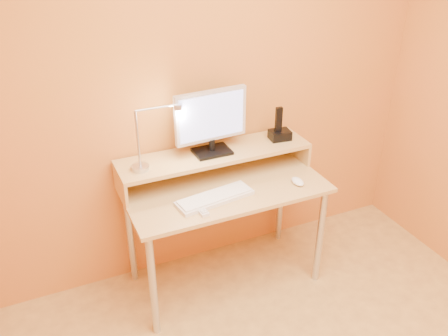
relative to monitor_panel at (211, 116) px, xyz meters
name	(u,v)px	position (x,y,z in m)	size (l,w,h in m)	color
wall_back	(203,85)	(0.02, 0.16, 0.13)	(3.00, 0.04, 2.50)	#C97035
desk_leg_fl	(153,286)	(-0.53, -0.41, -0.77)	(0.04, 0.04, 0.69)	#BABBC5
desk_leg_fr	(320,237)	(0.57, -0.41, -0.77)	(0.04, 0.04, 0.69)	#BABBC5
desk_leg_bl	(130,236)	(-0.53, 0.09, -0.77)	(0.04, 0.04, 0.69)	#BABBC5
desk_leg_br	(280,198)	(0.57, 0.09, -0.77)	(0.04, 0.04, 0.69)	#BABBC5
desk_lower	(225,188)	(0.02, -0.16, -0.41)	(1.20, 0.60, 0.03)	tan
shelf_riser_left	(120,185)	(-0.57, -0.01, -0.33)	(0.02, 0.30, 0.14)	tan
shelf_riser_right	(297,148)	(0.61, -0.01, -0.33)	(0.02, 0.30, 0.14)	tan
desk_shelf	(215,154)	(0.02, -0.01, -0.25)	(1.20, 0.30, 0.03)	tan
monitor_foot	(212,151)	(0.00, -0.01, -0.23)	(0.22, 0.16, 0.02)	black
monitor_neck	(212,145)	(0.00, -0.01, -0.19)	(0.04, 0.04, 0.07)	black
monitor_panel	(211,116)	(0.00, 0.00, 0.00)	(0.45, 0.04, 0.31)	silver
monitor_back	(209,114)	(0.00, 0.02, 0.00)	(0.41, 0.01, 0.26)	black
monitor_screen	(212,117)	(0.00, -0.02, 0.00)	(0.41, 0.00, 0.27)	#9DAAF2
lamp_base	(140,168)	(-0.45, -0.04, -0.23)	(0.10, 0.10, 0.03)	#BABBC5
lamp_post	(138,139)	(-0.45, -0.04, -0.05)	(0.01, 0.01, 0.33)	#BABBC5
lamp_arm	(157,108)	(-0.33, -0.04, 0.12)	(0.01, 0.01, 0.24)	#BABBC5
lamp_head	(178,107)	(-0.21, -0.04, 0.10)	(0.04, 0.04, 0.03)	#BABBC5
lamp_bulb	(178,110)	(-0.21, -0.04, 0.09)	(0.03, 0.03, 0.00)	#FFEAC6
phone_dock	(280,135)	(0.47, -0.01, -0.21)	(0.13, 0.10, 0.06)	black
phone_handset	(279,119)	(0.46, -0.01, -0.10)	(0.04, 0.03, 0.16)	black
phone_led	(290,137)	(0.52, -0.06, -0.21)	(0.01, 0.00, 0.04)	#2125EA
keyboard	(215,198)	(-0.10, -0.27, -0.39)	(0.46, 0.14, 0.02)	silver
mouse	(298,181)	(0.43, -0.32, -0.38)	(0.06, 0.11, 0.04)	white
remote_control	(200,208)	(-0.21, -0.33, -0.39)	(0.04, 0.16, 0.02)	silver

